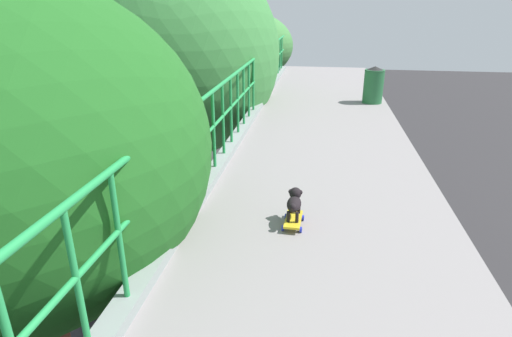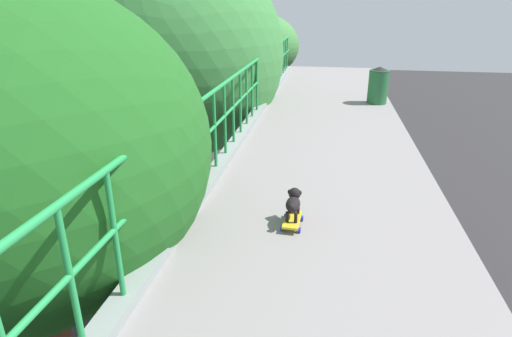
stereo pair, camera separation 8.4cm
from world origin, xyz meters
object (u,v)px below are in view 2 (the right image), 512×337
at_px(car_grey_sixth, 78,216).
at_px(litter_bin, 378,85).
at_px(toy_skateboard, 292,220).
at_px(city_bus, 191,103).
at_px(small_dog, 293,202).
at_px(car_black_fifth, 139,260).

bearing_deg(car_grey_sixth, litter_bin, -15.96).
bearing_deg(toy_skateboard, car_grey_sixth, 134.79).
xyz_separation_m(city_bus, small_dog, (9.28, -23.84, 4.63)).
bearing_deg(car_grey_sixth, city_bus, 90.11).
relative_size(car_black_fifth, small_dog, 11.05).
bearing_deg(litter_bin, city_bus, 121.32).
distance_m(car_grey_sixth, toy_skateboard, 14.33).
relative_size(car_black_fifth, toy_skateboard, 10.65).
height_order(car_black_fifth, toy_skateboard, toy_skateboard).
height_order(car_black_fifth, litter_bin, litter_bin).
bearing_deg(city_bus, toy_skateboard, -68.77).
xyz_separation_m(car_grey_sixth, litter_bin, (10.70, -3.06, 6.12)).
bearing_deg(car_grey_sixth, small_dog, -45.03).
height_order(car_black_fifth, car_grey_sixth, car_grey_sixth).
bearing_deg(small_dog, toy_skateboard, -91.07).
xyz_separation_m(car_black_fifth, city_bus, (-3.77, 17.05, 1.30)).
height_order(car_grey_sixth, city_bus, city_bus).
height_order(city_bus, toy_skateboard, toy_skateboard).
relative_size(car_grey_sixth, litter_bin, 5.17).
height_order(car_black_fifth, city_bus, city_bus).
height_order(car_grey_sixth, toy_skateboard, toy_skateboard).
bearing_deg(car_black_fifth, toy_skateboard, -51.15).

